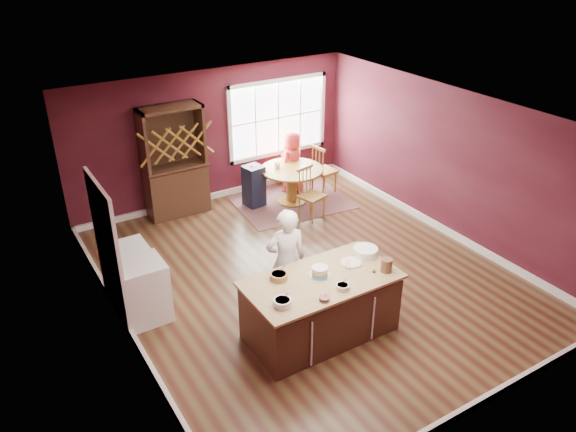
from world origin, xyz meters
The scene contains 28 objects.
room_shell centered at (0.00, 0.00, 1.35)m, with size 7.00×7.00×7.00m.
window centered at (1.50, 3.47, 1.50)m, with size 2.36×0.10×1.66m, color white, non-canonical shape.
doorway centered at (-2.97, 0.60, 1.02)m, with size 0.08×1.26×2.13m, color white, non-canonical shape.
kitchen_island centered at (-0.68, -1.35, 0.44)m, with size 2.10×1.10×0.92m.
dining_table centered at (1.22, 2.46, 0.53)m, with size 1.27×1.27×0.75m.
baker centered at (-0.77, -0.59, 0.83)m, with size 0.60×0.40×1.65m, color silver.
layer_cake centered at (-0.65, -1.27, 0.98)m, with size 0.31×0.31×0.13m, color silver, non-canonical shape.
bowl_blue centered at (-1.43, -1.59, 0.96)m, with size 0.23×0.23×0.09m, color white.
bowl_yellow centered at (-1.17, -1.06, 0.96)m, with size 0.24×0.24×0.09m, color #A68258.
bowl_pink centered at (-0.93, -1.78, 0.95)m, with size 0.14×0.14×0.05m, color white.
bowl_olive centered at (-0.58, -1.69, 0.95)m, with size 0.18×0.18×0.07m, color beige.
drinking_glass centered at (-0.24, -1.34, 0.99)m, with size 0.07×0.07×0.14m, color silver.
dinner_plate centered at (-0.10, -1.24, 0.93)m, with size 0.30×0.30×0.02m, color beige.
white_tub centered at (0.20, -1.18, 0.98)m, with size 0.35×0.35×0.12m, color white.
stoneware_crock centered at (0.18, -1.66, 1.02)m, with size 0.16×0.16×0.19m, color brown.
toy_figurine centered at (0.02, -1.60, 0.96)m, with size 0.04×0.04×0.07m, color yellow, non-canonical shape.
rug centered at (1.22, 2.46, 0.01)m, with size 2.27×1.76×0.01m, color brown.
chair_east centered at (2.07, 2.51, 0.54)m, with size 0.46×0.44×1.09m, color brown, non-canonical shape.
chair_south centered at (1.17, 1.63, 0.53)m, with size 0.44×0.42×1.05m, color brown, non-canonical shape.
chair_north centered at (1.63, 3.30, 0.49)m, with size 0.41×0.39×0.97m, color brown, non-canonical shape.
seated_woman centered at (1.51, 2.90, 0.67)m, with size 0.66×0.43×1.34m, color red.
high_chair centered at (0.49, 2.73, 0.45)m, with size 0.36×0.36×0.90m, color black, non-canonical shape.
toddler centered at (0.47, 2.81, 0.81)m, with size 0.18×0.14×0.26m, color #8CA5BF, non-canonical shape.
table_plate centered at (1.49, 2.35, 0.76)m, with size 0.20×0.20×0.02m, color beige.
table_cup centered at (1.00, 2.66, 0.80)m, with size 0.13×0.13×0.10m, color white.
hutch centered at (-0.96, 3.22, 1.09)m, with size 1.19×0.50×2.19m, color black.
washer centered at (-2.64, 0.28, 0.46)m, with size 0.64×0.62×0.93m, color white.
dryer centered at (-2.64, 0.92, 0.44)m, with size 0.60×0.59×0.88m, color white.
Camera 1 is at (-4.34, -6.46, 5.12)m, focal length 35.00 mm.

